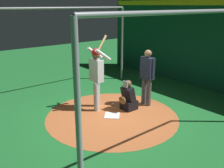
% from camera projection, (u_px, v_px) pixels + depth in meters
% --- Properties ---
extents(ground_plane, '(25.61, 25.61, 0.00)m').
position_uv_depth(ground_plane, '(112.00, 116.00, 7.08)').
color(ground_plane, '#1E6B2D').
extents(dirt_circle, '(3.71, 3.71, 0.01)m').
position_uv_depth(dirt_circle, '(112.00, 116.00, 7.07)').
color(dirt_circle, '#B76033').
rests_on(dirt_circle, ground).
extents(home_plate, '(0.59, 0.59, 0.01)m').
position_uv_depth(home_plate, '(112.00, 115.00, 7.07)').
color(home_plate, white).
rests_on(home_plate, dirt_circle).
extents(batter, '(0.68, 0.49, 2.17)m').
position_uv_depth(batter, '(97.00, 72.00, 7.27)').
color(batter, '#BCBCC0').
rests_on(batter, ground).
extents(catcher, '(0.58, 0.40, 0.92)m').
position_uv_depth(catcher, '(128.00, 98.00, 7.40)').
color(catcher, black).
rests_on(catcher, ground).
extents(umpire, '(0.22, 0.49, 1.74)m').
position_uv_depth(umpire, '(147.00, 75.00, 7.59)').
color(umpire, '#4C4C51').
rests_on(umpire, ground).
extents(back_wall, '(0.22, 9.61, 3.24)m').
position_uv_depth(back_wall, '(204.00, 44.00, 9.18)').
color(back_wall, '#0F472D').
rests_on(back_wall, ground).
extents(cage_frame, '(5.39, 5.35, 2.94)m').
position_uv_depth(cage_frame, '(112.00, 44.00, 6.45)').
color(cage_frame, gray).
rests_on(cage_frame, ground).
extents(baseball_0, '(0.07, 0.07, 0.07)m').
position_uv_depth(baseball_0, '(113.00, 104.00, 7.81)').
color(baseball_0, white).
rests_on(baseball_0, dirt_circle).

